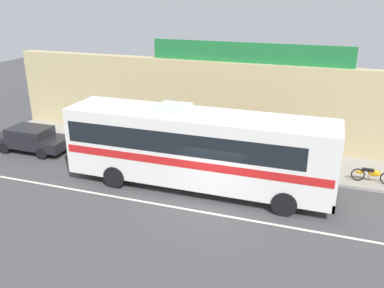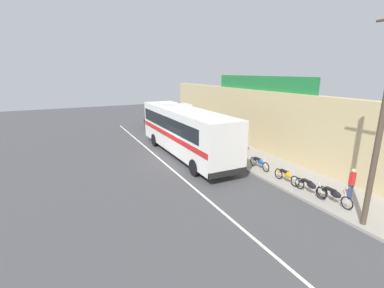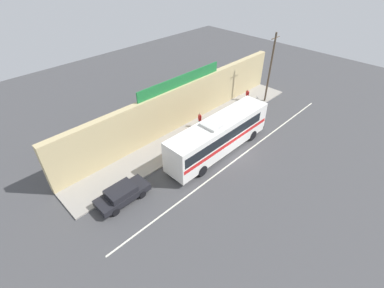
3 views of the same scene
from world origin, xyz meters
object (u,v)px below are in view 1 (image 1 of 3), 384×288
intercity_bus (196,146)px  motorcycle_green (317,166)px  pedestrian_by_curb (254,138)px  parked_car (32,138)px  motorcycle_black (372,174)px

intercity_bus → motorcycle_green: bearing=29.4°
pedestrian_by_curb → motorcycle_green: bearing=-21.0°
intercity_bus → pedestrian_by_curb: bearing=66.0°
intercity_bus → pedestrian_by_curb: 4.72m
pedestrian_by_curb → parked_car: bearing=-166.3°
motorcycle_black → pedestrian_by_curb: pedestrian_by_curb is taller
intercity_bus → pedestrian_by_curb: (1.89, 4.23, -0.90)m
parked_car → pedestrian_by_curb: bearing=13.7°
motorcycle_black → pedestrian_by_curb: size_ratio=1.07×
intercity_bus → pedestrian_by_curb: intercity_bus is taller
parked_car → motorcycle_green: 15.47m
intercity_bus → motorcycle_black: (7.69, 2.85, -1.50)m
intercity_bus → pedestrian_by_curb: size_ratio=6.85×
intercity_bus → parked_car: intercity_bus is taller
parked_car → motorcycle_green: bearing=6.2°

